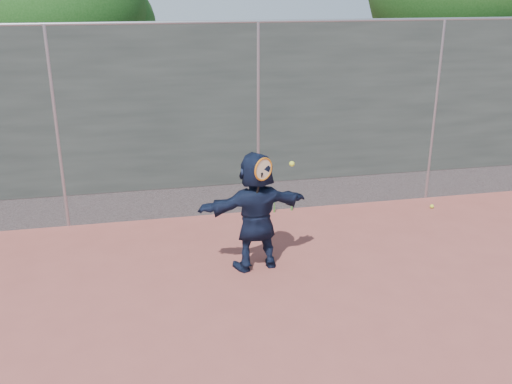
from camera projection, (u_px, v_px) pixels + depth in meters
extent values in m
plane|color=#9E4C42|center=(325.00, 328.00, 6.19)|extent=(80.00, 80.00, 0.00)
imported|color=#131C35|center=(256.00, 211.00, 7.29)|extent=(1.51, 0.66, 1.57)
sphere|color=#CDDD31|center=(432.00, 206.00, 9.49)|extent=(0.07, 0.07, 0.07)
cube|color=#38423D|center=(258.00, 106.00, 8.80)|extent=(20.00, 0.04, 2.50)
cube|color=slate|center=(258.00, 196.00, 9.32)|extent=(20.00, 0.03, 0.50)
cylinder|color=gray|center=(258.00, 21.00, 8.37)|extent=(20.00, 0.05, 0.05)
cylinder|color=gray|center=(57.00, 131.00, 8.31)|extent=(0.06, 0.06, 3.00)
cylinder|color=gray|center=(258.00, 122.00, 8.89)|extent=(0.06, 0.06, 3.00)
cylinder|color=gray|center=(434.00, 113.00, 9.47)|extent=(0.06, 0.06, 3.00)
torus|color=#C36612|center=(263.00, 169.00, 6.90)|extent=(0.26, 0.18, 0.29)
cylinder|color=beige|center=(263.00, 169.00, 6.90)|extent=(0.22, 0.14, 0.25)
cylinder|color=black|center=(259.00, 185.00, 6.97)|extent=(0.09, 0.13, 0.33)
sphere|color=#CDDD31|center=(292.00, 164.00, 7.03)|extent=(0.07, 0.07, 0.07)
cylinder|color=#382314|center=(447.00, 97.00, 11.85)|extent=(0.28, 0.28, 2.60)
cylinder|color=#382314|center=(77.00, 115.00, 11.20)|extent=(0.28, 0.28, 2.20)
sphere|color=#23561C|center=(66.00, 12.00, 10.54)|extent=(3.00, 3.00, 3.00)
sphere|color=#23561C|center=(101.00, 28.00, 10.95)|extent=(2.10, 2.10, 2.10)
cone|color=#387226|center=(274.00, 205.00, 9.30)|extent=(0.03, 0.03, 0.26)
cone|color=#387226|center=(292.00, 202.00, 9.37)|extent=(0.03, 0.03, 0.30)
cone|color=#387226|center=(254.00, 208.00, 9.22)|extent=(0.03, 0.03, 0.22)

